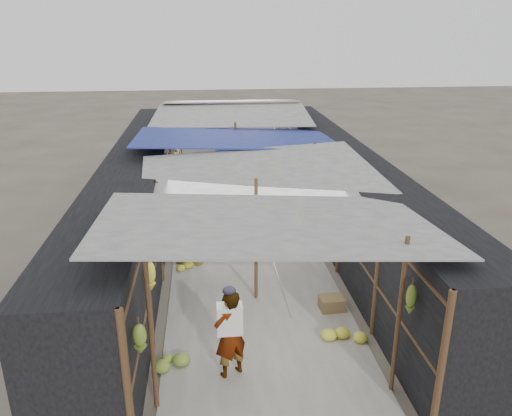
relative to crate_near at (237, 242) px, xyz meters
name	(u,v)px	position (x,y,z in m)	size (l,w,h in m)	color
ground	(277,398)	(0.21, -5.59, -0.14)	(80.00, 80.00, 0.00)	#6B6356
aisle_slab	(243,233)	(0.21, 0.91, -0.13)	(3.60, 16.00, 0.02)	#9E998E
stall_left	(139,197)	(-2.49, 0.91, 1.01)	(1.40, 15.00, 2.30)	black
stall_right	(341,190)	(2.91, 0.91, 1.01)	(1.40, 15.00, 2.30)	black
crate_near	(237,242)	(0.00, 0.00, 0.00)	(0.48, 0.38, 0.29)	olive
crate_mid	(332,304)	(1.66, -3.21, 0.00)	(0.47, 0.38, 0.28)	olive
crate_back	(227,200)	(-0.08, 3.35, -0.01)	(0.41, 0.34, 0.26)	olive
black_basin	(275,237)	(1.03, 0.33, -0.05)	(0.62, 0.62, 0.19)	black
vendor_elderly	(230,334)	(-0.45, -4.96, 0.63)	(0.56, 0.37, 1.54)	white
shopper_blue	(229,184)	(-0.04, 2.98, 0.64)	(0.76, 0.59, 1.57)	#214EA7
vendor_seated	(280,214)	(1.26, 1.05, 0.32)	(0.60, 0.35, 0.93)	#45413C
market_canopy	(242,144)	(0.24, 1.25, 2.26)	(5.62, 15.20, 2.77)	brown
hanging_bananas	(241,176)	(0.17, 0.81, 1.53)	(3.95, 13.93, 0.78)	olive
floor_bananas	(263,239)	(0.67, 0.12, 0.02)	(3.64, 10.68, 0.35)	gold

